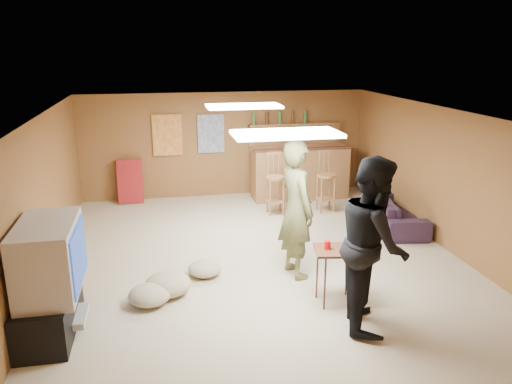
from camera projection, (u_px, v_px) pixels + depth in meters
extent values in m
plane|color=tan|center=(259.00, 258.00, 7.60)|extent=(7.00, 7.00, 0.00)
cube|color=silver|center=(259.00, 114.00, 6.98)|extent=(6.00, 7.00, 0.02)
cube|color=brown|center=(225.00, 145.00, 10.58)|extent=(6.00, 0.02, 2.20)
cube|color=brown|center=(348.00, 307.00, 4.00)|extent=(6.00, 0.02, 2.20)
cube|color=brown|center=(41.00, 201.00, 6.72)|extent=(0.02, 7.00, 2.20)
cube|color=brown|center=(445.00, 179.00, 7.86)|extent=(0.02, 7.00, 2.20)
cube|color=black|center=(49.00, 311.00, 5.60)|extent=(0.55, 1.30, 0.50)
cube|color=#B2B2B7|center=(71.00, 317.00, 5.67)|extent=(0.35, 0.50, 0.08)
cube|color=#B2B2B7|center=(49.00, 258.00, 5.43)|extent=(0.60, 1.10, 0.80)
cube|color=navy|center=(79.00, 255.00, 5.49)|extent=(0.02, 0.95, 0.65)
cube|color=brown|center=(300.00, 172.00, 10.51)|extent=(2.00, 0.60, 1.10)
cube|color=#462316|center=(304.00, 149.00, 10.12)|extent=(2.10, 0.12, 0.05)
cube|color=brown|center=(295.00, 124.00, 10.66)|extent=(2.00, 0.18, 0.05)
cube|color=brown|center=(294.00, 138.00, 10.77)|extent=(2.00, 0.14, 0.60)
cube|color=#BF3F26|center=(167.00, 135.00, 10.24)|extent=(0.60, 0.03, 0.85)
cube|color=#334C99|center=(211.00, 134.00, 10.42)|extent=(0.55, 0.03, 0.80)
cube|color=maroon|center=(130.00, 181.00, 10.20)|extent=(0.50, 0.26, 0.91)
cube|color=white|center=(286.00, 134.00, 5.58)|extent=(1.20, 0.60, 0.04)
cube|color=white|center=(244.00, 106.00, 8.12)|extent=(1.20, 0.60, 0.04)
imported|color=brown|center=(296.00, 209.00, 6.83)|extent=(0.60, 0.78, 1.92)
imported|color=black|center=(373.00, 243.00, 5.57)|extent=(0.99, 1.14, 1.99)
imported|color=black|center=(395.00, 211.00, 8.94)|extent=(1.01, 1.92, 0.53)
cube|color=#462316|center=(336.00, 276.00, 6.22)|extent=(0.62, 0.53, 0.72)
cylinder|color=red|center=(327.00, 245.00, 6.10)|extent=(0.09, 0.09, 0.11)
cylinder|color=red|center=(347.00, 246.00, 6.06)|extent=(0.10, 0.10, 0.11)
cylinder|color=navy|center=(347.00, 242.00, 6.22)|extent=(0.09, 0.09, 0.10)
ellipsoid|color=#9A8E6D|center=(168.00, 284.00, 6.48)|extent=(0.63, 0.63, 0.27)
ellipsoid|color=#9A8E6D|center=(205.00, 268.00, 7.01)|extent=(0.53, 0.53, 0.21)
ellipsoid|color=#9A8E6D|center=(150.00, 295.00, 6.24)|extent=(0.63, 0.63, 0.24)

